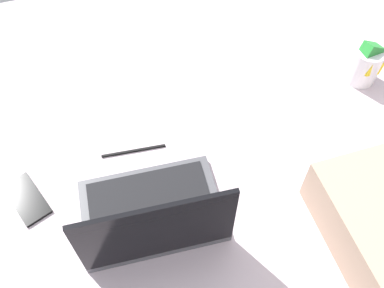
# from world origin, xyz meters

# --- Properties ---
(bed_mattress) EXTENTS (1.80, 1.40, 0.18)m
(bed_mattress) POSITION_xyz_m (0.00, 0.00, 0.09)
(bed_mattress) COLOR silver
(bed_mattress) RESTS_ON ground
(laptop) EXTENTS (0.34, 0.25, 0.23)m
(laptop) POSITION_xyz_m (0.27, 0.27, 0.22)
(laptop) COLOR #4C4C51
(laptop) RESTS_ON bed_mattress
(snack_cup) EXTENTS (0.09, 0.09, 0.14)m
(snack_cup) POSITION_xyz_m (-0.44, 0.00, 0.24)
(snack_cup) COLOR silver
(snack_cup) RESTS_ON bed_mattress
(cell_phone) EXTENTS (0.11, 0.16, 0.01)m
(cell_phone) POSITION_xyz_m (0.55, 0.12, 0.18)
(cell_phone) COLOR black
(cell_phone) RESTS_ON bed_mattress
(charger_cable) EXTENTS (0.17, 0.02, 0.01)m
(charger_cable) POSITION_xyz_m (0.27, 0.06, 0.18)
(charger_cable) COLOR black
(charger_cable) RESTS_ON bed_mattress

